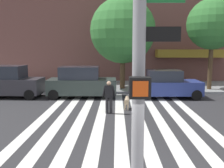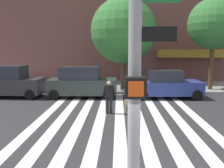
{
  "view_description": "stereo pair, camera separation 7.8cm",
  "coord_description": "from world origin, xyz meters",
  "px_view_note": "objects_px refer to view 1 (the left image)",
  "views": [
    {
      "loc": [
        -1.03,
        -4.23,
        3.27
      ],
      "look_at": [
        -1.24,
        7.47,
        1.58
      ],
      "focal_mm": 40.52,
      "sensor_mm": 36.0,
      "label": 1
    },
    {
      "loc": [
        -0.96,
        -4.22,
        3.27
      ],
      "look_at": [
        -1.24,
        7.47,
        1.58
      ],
      "focal_mm": 40.52,
      "sensor_mm": 36.0,
      "label": 2
    }
  ],
  "objects_px": {
    "dog_on_leash": "(127,101)",
    "parked_car_behind_first": "(82,83)",
    "street_tree_nearest": "(123,31)",
    "parked_car_third_in_line": "(166,85)",
    "pedestrian_dog_walker": "(109,95)",
    "parked_car_near_curb": "(9,82)",
    "street_tree_middle": "(213,24)",
    "traffic_light_pole": "(140,29)"
  },
  "relations": [
    {
      "from": "parked_car_third_in_line",
      "to": "pedestrian_dog_walker",
      "type": "relative_size",
      "value": 2.69
    },
    {
      "from": "street_tree_nearest",
      "to": "pedestrian_dog_walker",
      "type": "distance_m",
      "value": 7.98
    },
    {
      "from": "parked_car_behind_first",
      "to": "street_tree_nearest",
      "type": "height_order",
      "value": "street_tree_nearest"
    },
    {
      "from": "parked_car_near_curb",
      "to": "parked_car_behind_first",
      "type": "xyz_separation_m",
      "value": [
        4.81,
        -0.0,
        -0.01
      ]
    },
    {
      "from": "traffic_light_pole",
      "to": "parked_car_behind_first",
      "type": "bearing_deg",
      "value": 101.32
    },
    {
      "from": "parked_car_behind_first",
      "to": "street_tree_nearest",
      "type": "distance_m",
      "value": 5.39
    },
    {
      "from": "parked_car_near_curb",
      "to": "street_tree_middle",
      "type": "bearing_deg",
      "value": 10.62
    },
    {
      "from": "parked_car_third_in_line",
      "to": "street_tree_middle",
      "type": "height_order",
      "value": "street_tree_middle"
    },
    {
      "from": "parked_car_behind_first",
      "to": "street_tree_nearest",
      "type": "relative_size",
      "value": 0.65
    },
    {
      "from": "parked_car_third_in_line",
      "to": "parked_car_behind_first",
      "type": "bearing_deg",
      "value": 180.0
    },
    {
      "from": "parked_car_behind_first",
      "to": "street_tree_middle",
      "type": "relative_size",
      "value": 0.67
    },
    {
      "from": "dog_on_leash",
      "to": "parked_car_behind_first",
      "type": "bearing_deg",
      "value": 132.0
    },
    {
      "from": "parked_car_third_in_line",
      "to": "street_tree_nearest",
      "type": "relative_size",
      "value": 0.64
    },
    {
      "from": "traffic_light_pole",
      "to": "parked_car_behind_first",
      "type": "xyz_separation_m",
      "value": [
        -2.6,
        13.0,
        -2.54
      ]
    },
    {
      "from": "parked_car_behind_first",
      "to": "parked_car_third_in_line",
      "type": "xyz_separation_m",
      "value": [
        5.53,
        -0.0,
        -0.12
      ]
    },
    {
      "from": "street_tree_nearest",
      "to": "pedestrian_dog_walker",
      "type": "relative_size",
      "value": 4.18
    },
    {
      "from": "traffic_light_pole",
      "to": "parked_car_near_curb",
      "type": "relative_size",
      "value": 1.35
    },
    {
      "from": "street_tree_nearest",
      "to": "pedestrian_dog_walker",
      "type": "bearing_deg",
      "value": -96.77
    },
    {
      "from": "parked_car_third_in_line",
      "to": "parked_car_near_curb",
      "type": "bearing_deg",
      "value": 179.98
    },
    {
      "from": "traffic_light_pole",
      "to": "pedestrian_dog_walker",
      "type": "relative_size",
      "value": 3.54
    },
    {
      "from": "parked_car_behind_first",
      "to": "street_tree_middle",
      "type": "xyz_separation_m",
      "value": [
        9.35,
        2.66,
        3.98
      ]
    },
    {
      "from": "parked_car_behind_first",
      "to": "parked_car_third_in_line",
      "type": "bearing_deg",
      "value": -0.0
    },
    {
      "from": "parked_car_behind_first",
      "to": "dog_on_leash",
      "type": "height_order",
      "value": "parked_car_behind_first"
    },
    {
      "from": "pedestrian_dog_walker",
      "to": "dog_on_leash",
      "type": "bearing_deg",
      "value": 45.42
    },
    {
      "from": "street_tree_nearest",
      "to": "street_tree_middle",
      "type": "bearing_deg",
      "value": -2.67
    },
    {
      "from": "parked_car_near_curb",
      "to": "dog_on_leash",
      "type": "relative_size",
      "value": 4.03
    },
    {
      "from": "parked_car_near_curb",
      "to": "street_tree_middle",
      "type": "height_order",
      "value": "street_tree_middle"
    },
    {
      "from": "street_tree_nearest",
      "to": "dog_on_leash",
      "type": "xyz_separation_m",
      "value": [
        0.09,
        -6.13,
        -4.09
      ]
    },
    {
      "from": "parked_car_third_in_line",
      "to": "dog_on_leash",
      "type": "xyz_separation_m",
      "value": [
        -2.68,
        -3.16,
        -0.42
      ]
    },
    {
      "from": "street_tree_nearest",
      "to": "dog_on_leash",
      "type": "bearing_deg",
      "value": -89.19
    },
    {
      "from": "traffic_light_pole",
      "to": "dog_on_leash",
      "type": "relative_size",
      "value": 5.46
    },
    {
      "from": "parked_car_near_curb",
      "to": "pedestrian_dog_walker",
      "type": "height_order",
      "value": "parked_car_near_curb"
    },
    {
      "from": "parked_car_near_curb",
      "to": "parked_car_third_in_line",
      "type": "xyz_separation_m",
      "value": [
        10.34,
        -0.0,
        -0.13
      ]
    },
    {
      "from": "street_tree_middle",
      "to": "pedestrian_dog_walker",
      "type": "bearing_deg",
      "value": -137.67
    },
    {
      "from": "parked_car_third_in_line",
      "to": "street_tree_middle",
      "type": "xyz_separation_m",
      "value": [
        3.82,
        2.66,
        4.1
      ]
    },
    {
      "from": "parked_car_near_curb",
      "to": "parked_car_third_in_line",
      "type": "height_order",
      "value": "parked_car_near_curb"
    },
    {
      "from": "parked_car_near_curb",
      "to": "pedestrian_dog_walker",
      "type": "xyz_separation_m",
      "value": [
        6.74,
        -4.11,
        -0.06
      ]
    },
    {
      "from": "parked_car_third_in_line",
      "to": "pedestrian_dog_walker",
      "type": "xyz_separation_m",
      "value": [
        -3.61,
        -4.1,
        0.06
      ]
    },
    {
      "from": "parked_car_behind_first",
      "to": "pedestrian_dog_walker",
      "type": "height_order",
      "value": "parked_car_behind_first"
    },
    {
      "from": "parked_car_near_curb",
      "to": "parked_car_behind_first",
      "type": "bearing_deg",
      "value": -0.03
    },
    {
      "from": "parked_car_near_curb",
      "to": "parked_car_third_in_line",
      "type": "distance_m",
      "value": 10.34
    },
    {
      "from": "dog_on_leash",
      "to": "street_tree_nearest",
      "type": "bearing_deg",
      "value": 90.81
    }
  ]
}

